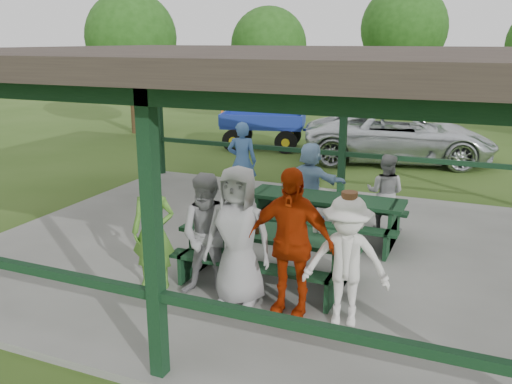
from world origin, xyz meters
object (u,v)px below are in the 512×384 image
at_px(contestant_white_fedora, 346,261).
at_px(spectator_lblue, 310,181).
at_px(contestant_grey_left, 210,236).
at_px(contestant_green, 153,231).
at_px(picnic_table_near, 268,249).
at_px(spectator_blue, 242,162).
at_px(pickup_truck, 399,136).
at_px(spectator_grey, 385,193).
at_px(farm_trailer, 263,130).
at_px(contestant_red, 290,242).
at_px(contestant_grey_mid, 238,236).
at_px(picnic_table_far, 325,212).

bearing_deg(contestant_white_fedora, spectator_lblue, 104.59).
bearing_deg(contestant_grey_left, contestant_green, 169.76).
height_order(picnic_table_near, spectator_blue, spectator_blue).
bearing_deg(pickup_truck, contestant_white_fedora, 171.52).
height_order(contestant_grey_left, spectator_grey, contestant_grey_left).
distance_m(contestant_green, farm_trailer, 10.75).
bearing_deg(spectator_blue, spectator_lblue, 143.36).
bearing_deg(contestant_red, pickup_truck, 91.68).
bearing_deg(picnic_table_near, contestant_white_fedora, -31.27).
bearing_deg(contestant_grey_mid, picnic_table_far, 77.36).
height_order(contestant_green, farm_trailer, contestant_green).
bearing_deg(spectator_grey, spectator_blue, -9.36).
bearing_deg(contestant_red, farm_trailer, 114.46).
relative_size(contestant_green, contestant_red, 0.86).
height_order(picnic_table_near, contestant_green, contestant_green).
bearing_deg(spectator_blue, pickup_truck, -130.06).
bearing_deg(contestant_grey_left, pickup_truck, 68.40).
xyz_separation_m(contestant_green, spectator_lblue, (1.09, 3.77, -0.07)).
height_order(picnic_table_far, contestant_grey_left, contestant_grey_left).
height_order(contestant_red, contestant_white_fedora, contestant_red).
bearing_deg(contestant_red, contestant_green, -179.15).
relative_size(contestant_green, contestant_grey_left, 0.97).
height_order(contestant_grey_mid, farm_trailer, contestant_grey_mid).
relative_size(picnic_table_far, contestant_white_fedora, 1.60).
relative_size(picnic_table_far, farm_trailer, 0.73).
distance_m(contestant_grey_left, spectator_blue, 4.54).
bearing_deg(spectator_grey, contestant_green, 58.88).
bearing_deg(spectator_grey, farm_trailer, -48.97).
height_order(contestant_grey_left, spectator_blue, spectator_blue).
height_order(picnic_table_far, pickup_truck, pickup_truck).
xyz_separation_m(picnic_table_near, contestant_green, (-1.37, -0.84, 0.35)).
bearing_deg(contestant_grey_mid, contestant_white_fedora, -4.73).
xyz_separation_m(contestant_green, contestant_grey_left, (0.83, 0.08, 0.03)).
height_order(contestant_grey_mid, pickup_truck, contestant_grey_mid).
relative_size(contestant_red, contestant_white_fedora, 1.14).
xyz_separation_m(picnic_table_near, spectator_blue, (-2.00, 3.55, 0.39)).
bearing_deg(pickup_truck, farm_trailer, 72.33).
bearing_deg(contestant_green, picnic_table_near, 11.63).
xyz_separation_m(picnic_table_near, farm_trailer, (-3.97, 9.60, 0.06)).
relative_size(picnic_table_near, pickup_truck, 0.46).
bearing_deg(picnic_table_far, contestant_red, -83.35).
xyz_separation_m(contestant_red, pickup_truck, (-0.18, 10.10, -0.30)).
bearing_deg(contestant_grey_left, contestant_red, -19.80).
bearing_deg(contestant_grey_mid, spectator_blue, 108.79).
relative_size(contestant_white_fedora, spectator_lblue, 1.12).
bearing_deg(contestant_red, spectator_grey, 82.04).
distance_m(spectator_grey, farm_trailer, 8.53).
xyz_separation_m(picnic_table_near, contestant_white_fedora, (1.33, -0.81, 0.35)).
bearing_deg(spectator_lblue, contestant_grey_mid, 109.26).
bearing_deg(spectator_grey, contestant_white_fedora, 96.47).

